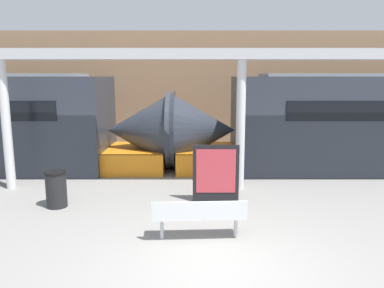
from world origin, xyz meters
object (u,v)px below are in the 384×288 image
Objects in this scene: bench_near at (200,215)px; support_column_far at (8,126)px; poster_board at (217,173)px; trash_bin at (58,189)px; support_column_near at (242,126)px.

support_column_far is at bearing 144.30° from bench_near.
support_column_far is at bearing 168.57° from poster_board.
poster_board is (3.85, 0.38, 0.29)m from trash_bin.
support_column_near is at bearing 57.31° from poster_board.
support_column_far reaches higher than poster_board.
support_column_near is (0.74, 1.15, 1.04)m from poster_board.
support_column_far is (-5.68, 1.15, 1.04)m from poster_board.
bench_near is at bearing -101.55° from poster_board.
poster_board is (0.45, 2.21, 0.23)m from bench_near.
trash_bin is 5.01m from support_column_near.
poster_board is at bearing 75.51° from bench_near.
bench_near is 3.86m from trash_bin.
bench_near is 2.07× the size of trash_bin.
bench_near is at bearing -32.76° from support_column_far.
support_column_near reaches higher than trash_bin.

